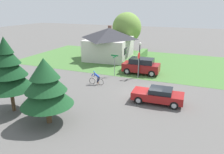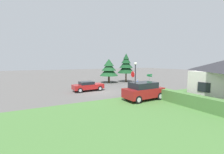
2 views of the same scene
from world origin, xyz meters
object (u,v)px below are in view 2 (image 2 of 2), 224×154
parked_suv_right (143,91)px  street_lamp (135,73)px  conifer_tall_far (126,65)px  conifer_tall_near (109,69)px  cyclist (136,85)px  sedan_left_lane (88,86)px  stop_sign (133,78)px  street_name_sign (149,80)px

parked_suv_right → street_lamp: size_ratio=1.08×
parked_suv_right → conifer_tall_far: bearing=61.3°
street_lamp → conifer_tall_near: 13.09m
cyclist → conifer_tall_far: size_ratio=0.28×
sedan_left_lane → stop_sign: 7.09m
sedan_left_lane → stop_sign: stop_sign is taller
sedan_left_lane → street_name_sign: 8.60m
cyclist → stop_sign: size_ratio=0.54×
sedan_left_lane → street_lamp: street_lamp is taller
stop_sign → conifer_tall_near: 12.69m
street_name_sign → conifer_tall_far: bearing=160.5°
parked_suv_right → stop_sign: 2.17m
conifer_tall_near → conifer_tall_far: size_ratio=0.80×
conifer_tall_far → street_name_sign: bearing=-19.5°
street_lamp → parked_suv_right: bearing=4.1°
street_lamp → street_name_sign: size_ratio=1.62×
sedan_left_lane → street_name_sign: (5.73, 6.32, 1.09)m
street_lamp → conifer_tall_near: conifer_tall_near is taller
sedan_left_lane → conifer_tall_far: (-5.85, 10.42, 2.74)m
stop_sign → conifer_tall_near: bearing=-11.1°
street_lamp → street_name_sign: street_lamp is taller
parked_suv_right → street_name_sign: size_ratio=1.76×
sedan_left_lane → street_lamp: (6.43, 3.51, 2.16)m
conifer_tall_far → street_lamp: bearing=-29.4°
conifer_tall_near → stop_sign: bearing=-14.3°
parked_suv_right → conifer_tall_far: size_ratio=0.76×
stop_sign → sedan_left_lane: bearing=33.3°
street_lamp → conifer_tall_far: (-12.27, 6.91, 0.58)m
sedan_left_lane → parked_suv_right: bearing=-67.5°
street_name_sign → conifer_tall_near: (-12.02, 0.30, 1.06)m
sedan_left_lane → conifer_tall_far: 12.26m
conifer_tall_near → street_lamp: bearing=-13.7°
cyclist → street_lamp: (4.25, -3.48, 2.14)m
stop_sign → conifer_tall_near: conifer_tall_near is taller
parked_suv_right → stop_sign: (-1.80, -0.13, 1.20)m
cyclist → conifer_tall_far: conifer_tall_far is taller
parked_suv_right → street_name_sign: street_name_sign is taller
conifer_tall_far → cyclist: bearing=-23.2°
parked_suv_right → stop_sign: stop_sign is taller
street_name_sign → conifer_tall_near: conifer_tall_near is taller
street_name_sign → conifer_tall_far: (-11.57, 4.10, 1.65)m
street_name_sign → conifer_tall_near: 12.07m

